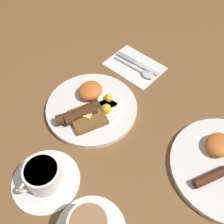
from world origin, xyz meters
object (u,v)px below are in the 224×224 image
(teacup_near, at_px, (44,177))
(spoon, at_px, (143,72))
(knife, at_px, (135,62))
(breakfast_plate_near, at_px, (91,107))

(teacup_near, bearing_deg, spoon, -179.13)
(knife, bearing_deg, teacup_near, -81.04)
(teacup_near, bearing_deg, breakfast_plate_near, -167.99)
(spoon, bearing_deg, teacup_near, -86.13)
(breakfast_plate_near, height_order, teacup_near, teacup_near)
(knife, distance_m, spoon, 0.06)
(teacup_near, relative_size, spoon, 1.04)
(teacup_near, height_order, knife, teacup_near)
(teacup_near, distance_m, spoon, 0.45)
(breakfast_plate_near, bearing_deg, knife, -178.51)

